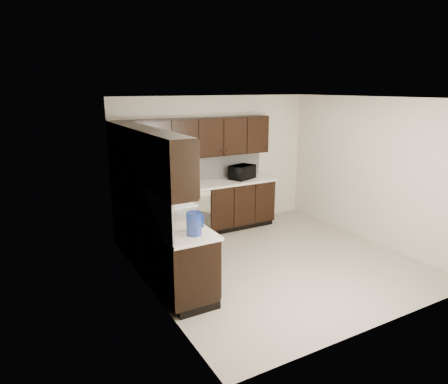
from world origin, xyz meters
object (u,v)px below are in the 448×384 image
at_px(microwave, 242,172).
at_px(toaster_oven, 153,184).
at_px(sink, 173,226).
at_px(blue_pitcher, 194,224).
at_px(storage_bin, 175,212).

relative_size(microwave, toaster_oven, 1.31).
distance_m(sink, toaster_oven, 1.72).
bearing_deg(blue_pitcher, storage_bin, 65.69).
xyz_separation_m(microwave, storage_bin, (-2.05, -1.62, -0.04)).
bearing_deg(toaster_oven, storage_bin, -118.76).
distance_m(sink, microwave, 2.73).
bearing_deg(sink, microwave, 39.07).
xyz_separation_m(sink, microwave, (2.11, 1.71, 0.19)).
bearing_deg(storage_bin, microwave, 38.34).
xyz_separation_m(toaster_oven, storage_bin, (-0.25, -1.59, -0.02)).
bearing_deg(microwave, storage_bin, -164.07).
height_order(sink, blue_pitcher, blue_pitcher).
distance_m(sink, blue_pitcher, 0.59).
height_order(toaster_oven, blue_pitcher, blue_pitcher).
height_order(toaster_oven, storage_bin, toaster_oven).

